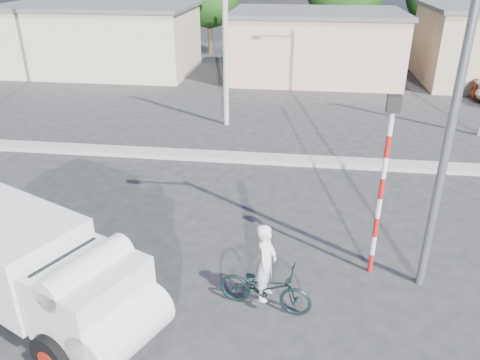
# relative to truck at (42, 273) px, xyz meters

# --- Properties ---
(ground_plane) EXTENTS (120.00, 120.00, 0.00)m
(ground_plane) POSITION_rel_truck_xyz_m (3.61, 1.10, -1.20)
(ground_plane) COLOR #28282A
(ground_plane) RESTS_ON ground
(median) EXTENTS (40.00, 0.80, 0.16)m
(median) POSITION_rel_truck_xyz_m (3.61, 9.10, -1.12)
(median) COLOR #99968E
(median) RESTS_ON ground
(truck) EXTENTS (5.52, 3.90, 2.16)m
(truck) POSITION_rel_truck_xyz_m (0.00, 0.00, 0.00)
(truck) COLOR black
(truck) RESTS_ON ground
(bicycle) EXTENTS (2.15, 1.11, 1.08)m
(bicycle) POSITION_rel_truck_xyz_m (4.39, 0.98, -0.66)
(bicycle) COLOR black
(bicycle) RESTS_ON ground
(cyclist) EXTENTS (0.54, 0.71, 1.76)m
(cyclist) POSITION_rel_truck_xyz_m (4.39, 0.98, -0.32)
(cyclist) COLOR white
(cyclist) RESTS_ON ground
(traffic_pole) EXTENTS (0.28, 0.18, 4.36)m
(traffic_pole) POSITION_rel_truck_xyz_m (6.81, 2.60, 1.40)
(traffic_pole) COLOR red
(traffic_pole) RESTS_ON ground
(streetlight) EXTENTS (2.34, 0.22, 9.00)m
(streetlight) POSITION_rel_truck_xyz_m (7.75, 2.30, 3.77)
(streetlight) COLOR slate
(streetlight) RESTS_ON ground
(building_row) EXTENTS (37.80, 7.30, 4.44)m
(building_row) POSITION_rel_truck_xyz_m (4.71, 23.10, 0.94)
(building_row) COLOR beige
(building_row) RESTS_ON ground
(utility_poles) EXTENTS (35.40, 0.24, 8.00)m
(utility_poles) POSITION_rel_truck_xyz_m (6.86, 13.10, 2.87)
(utility_poles) COLOR #99968E
(utility_poles) RESTS_ON ground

